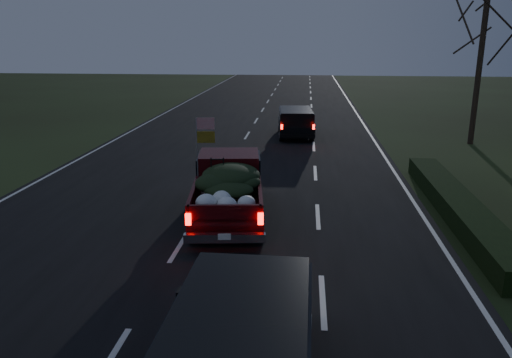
# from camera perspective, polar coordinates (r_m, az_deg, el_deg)

# --- Properties ---
(ground) EXTENTS (120.00, 120.00, 0.00)m
(ground) POSITION_cam_1_polar(r_m,az_deg,el_deg) (13.21, -8.64, -7.51)
(ground) COLOR black
(ground) RESTS_ON ground
(road_asphalt) EXTENTS (14.00, 120.00, 0.02)m
(road_asphalt) POSITION_cam_1_polar(r_m,az_deg,el_deg) (13.21, -8.64, -7.47)
(road_asphalt) COLOR black
(road_asphalt) RESTS_ON ground
(hedge_row) EXTENTS (1.00, 10.00, 0.60)m
(hedge_row) POSITION_cam_1_polar(r_m,az_deg,el_deg) (16.21, 22.10, -2.93)
(hedge_row) COLOR black
(hedge_row) RESTS_ON ground
(bare_tree_far) EXTENTS (3.60, 3.60, 7.00)m
(bare_tree_far) POSITION_cam_1_polar(r_m,az_deg,el_deg) (27.05, 24.51, 14.60)
(bare_tree_far) COLOR black
(bare_tree_far) RESTS_ON ground
(pickup_truck) EXTENTS (2.53, 5.30, 2.68)m
(pickup_truck) POSITION_cam_1_polar(r_m,az_deg,el_deg) (14.74, -3.19, -0.69)
(pickup_truck) COLOR #3F080C
(pickup_truck) RESTS_ON ground
(lead_suv) EXTENTS (2.07, 4.35, 1.22)m
(lead_suv) POSITION_cam_1_polar(r_m,az_deg,el_deg) (27.06, 4.55, 6.76)
(lead_suv) COLOR black
(lead_suv) RESTS_ON ground
(rear_suv) EXTENTS (2.20, 4.75, 1.36)m
(rear_suv) POSITION_cam_1_polar(r_m,az_deg,el_deg) (7.43, -1.72, -18.40)
(rear_suv) COLOR black
(rear_suv) RESTS_ON ground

